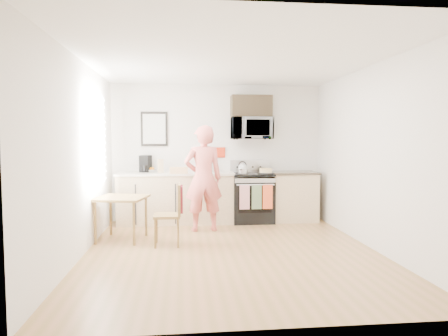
{
  "coord_description": "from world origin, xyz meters",
  "views": [
    {
      "loc": [
        -0.66,
        -5.39,
        1.54
      ],
      "look_at": [
        -0.0,
        1.0,
        1.09
      ],
      "focal_mm": 32.0,
      "sensor_mm": 36.0,
      "label": 1
    }
  ],
  "objects": [
    {
      "name": "milk_carton",
      "position": [
        -1.07,
        2.03,
        1.06
      ],
      "size": [
        0.12,
        0.12,
        0.25
      ],
      "primitive_type": "cube",
      "rotation": [
        0.0,
        0.0,
        0.28
      ],
      "color": "tan",
      "rests_on": "countertop_left"
    },
    {
      "name": "upper_cabinet",
      "position": [
        0.63,
        2.12,
        2.18
      ],
      "size": [
        0.76,
        0.35,
        0.4
      ],
      "primitive_type": "cube",
      "color": "black",
      "rests_on": "back_wall"
    },
    {
      "name": "fruit_bowl",
      "position": [
        -1.27,
        2.19,
        0.98
      ],
      "size": [
        0.26,
        0.26,
        0.09
      ],
      "color": "silver",
      "rests_on": "countertop_left"
    },
    {
      "name": "front_wall",
      "position": [
        0.0,
        -2.3,
        1.3
      ],
      "size": [
        4.0,
        0.04,
        2.6
      ],
      "primitive_type": "cube",
      "color": "white",
      "rests_on": "floor"
    },
    {
      "name": "floor",
      "position": [
        0.0,
        0.0,
        0.0
      ],
      "size": [
        4.6,
        4.6,
        0.0
      ],
      "primitive_type": "plane",
      "color": "olive",
      "rests_on": "ground"
    },
    {
      "name": "bread_bag",
      "position": [
        -0.74,
        1.78,
        1.0
      ],
      "size": [
        0.33,
        0.18,
        0.12
      ],
      "primitive_type": "cube",
      "rotation": [
        0.0,
        0.0,
        0.09
      ],
      "color": "tan",
      "rests_on": "countertop_left"
    },
    {
      "name": "knife_block",
      "position": [
        -0.32,
        2.07,
        1.05
      ],
      "size": [
        0.13,
        0.16,
        0.22
      ],
      "primitive_type": "cube",
      "rotation": [
        0.0,
        0.0,
        0.28
      ],
      "color": "brown",
      "rests_on": "countertop_left"
    },
    {
      "name": "wall_trivet",
      "position": [
        0.05,
        2.28,
        1.3
      ],
      "size": [
        0.2,
        0.02,
        0.2
      ],
      "primitive_type": "cube",
      "color": "#A4230E",
      "rests_on": "back_wall"
    },
    {
      "name": "range",
      "position": [
        0.63,
        1.98,
        0.44
      ],
      "size": [
        0.76,
        0.7,
        1.16
      ],
      "color": "black",
      "rests_on": "floor"
    },
    {
      "name": "kettle",
      "position": [
        0.46,
        2.05,
        1.02
      ],
      "size": [
        0.17,
        0.17,
        0.22
      ],
      "color": "silver",
      "rests_on": "range"
    },
    {
      "name": "coffee_maker",
      "position": [
        -1.36,
        2.17,
        1.09
      ],
      "size": [
        0.23,
        0.29,
        0.31
      ],
      "rotation": [
        0.0,
        0.0,
        -0.29
      ],
      "color": "black",
      "rests_on": "countertop_left"
    },
    {
      "name": "ceiling",
      "position": [
        0.0,
        0.0,
        2.6
      ],
      "size": [
        4.0,
        4.6,
        0.04
      ],
      "primitive_type": "cube",
      "color": "white",
      "rests_on": "back_wall"
    },
    {
      "name": "pot",
      "position": [
        0.44,
        1.86,
        0.97
      ],
      "size": [
        0.19,
        0.31,
        0.09
      ],
      "rotation": [
        0.0,
        0.0,
        -0.38
      ],
      "color": "#B8B8BD",
      "rests_on": "range"
    },
    {
      "name": "cake",
      "position": [
        0.86,
        1.84,
        0.97
      ],
      "size": [
        0.28,
        0.28,
        0.09
      ],
      "color": "black",
      "rests_on": "range"
    },
    {
      "name": "left_wall",
      "position": [
        -2.0,
        0.0,
        1.3
      ],
      "size": [
        0.04,
        4.6,
        2.6
      ],
      "primitive_type": "cube",
      "color": "white",
      "rests_on": "floor"
    },
    {
      "name": "dining_table",
      "position": [
        -1.61,
        0.8,
        0.59
      ],
      "size": [
        0.74,
        0.74,
        0.67
      ],
      "rotation": [
        0.0,
        0.0,
        -0.21
      ],
      "color": "brown",
      "rests_on": "floor"
    },
    {
      "name": "microwave",
      "position": [
        0.63,
        2.08,
        1.76
      ],
      "size": [
        0.76,
        0.51,
        0.42
      ],
      "primitive_type": "imported",
      "color": "#B8B8BD",
      "rests_on": "back_wall"
    },
    {
      "name": "cabinet_left",
      "position": [
        -0.8,
        2.0,
        0.45
      ],
      "size": [
        2.1,
        0.6,
        0.9
      ],
      "primitive_type": "cube",
      "color": "tan",
      "rests_on": "floor"
    },
    {
      "name": "countertop_left",
      "position": [
        -0.8,
        2.0,
        0.92
      ],
      "size": [
        2.14,
        0.64,
        0.04
      ],
      "primitive_type": "cube",
      "color": "#EEE4CD",
      "rests_on": "cabinet_left"
    },
    {
      "name": "window",
      "position": [
        -1.96,
        0.8,
        1.55
      ],
      "size": [
        0.06,
        1.4,
        1.5
      ],
      "color": "silver",
      "rests_on": "left_wall"
    },
    {
      "name": "wall_art",
      "position": [
        -1.2,
        2.28,
        1.75
      ],
      "size": [
        0.5,
        0.04,
        0.65
      ],
      "color": "black",
      "rests_on": "back_wall"
    },
    {
      "name": "back_wall",
      "position": [
        0.0,
        2.3,
        1.3
      ],
      "size": [
        4.0,
        0.04,
        2.6
      ],
      "primitive_type": "cube",
      "color": "white",
      "rests_on": "floor"
    },
    {
      "name": "utensil_crock",
      "position": [
        -0.29,
        2.18,
        1.1
      ],
      "size": [
        0.13,
        0.13,
        0.39
      ],
      "color": "#A4230E",
      "rests_on": "countertop_left"
    },
    {
      "name": "person",
      "position": [
        -0.32,
        1.32,
        0.89
      ],
      "size": [
        0.7,
        0.51,
        1.79
      ],
      "primitive_type": "imported",
      "rotation": [
        0.0,
        0.0,
        3.28
      ],
      "color": "#E14C3D",
      "rests_on": "floor"
    },
    {
      "name": "countertop_right",
      "position": [
        1.43,
        2.0,
        0.92
      ],
      "size": [
        0.88,
        0.64,
        0.04
      ],
      "primitive_type": "cube",
      "color": "black",
      "rests_on": "cabinet_right"
    },
    {
      "name": "right_wall",
      "position": [
        2.0,
        0.0,
        1.3
      ],
      "size": [
        0.04,
        4.6,
        2.6
      ],
      "primitive_type": "cube",
      "color": "white",
      "rests_on": "floor"
    },
    {
      "name": "cabinet_right",
      "position": [
        1.43,
        2.0,
        0.45
      ],
      "size": [
        0.84,
        0.6,
        0.9
      ],
      "primitive_type": "cube",
      "color": "tan",
      "rests_on": "floor"
    },
    {
      "name": "chair",
      "position": [
        -0.77,
        0.42,
        0.58
      ],
      "size": [
        0.42,
        0.38,
        0.9
      ],
      "rotation": [
        0.0,
        0.0,
        0.01
      ],
      "color": "brown",
      "rests_on": "floor"
    }
  ]
}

